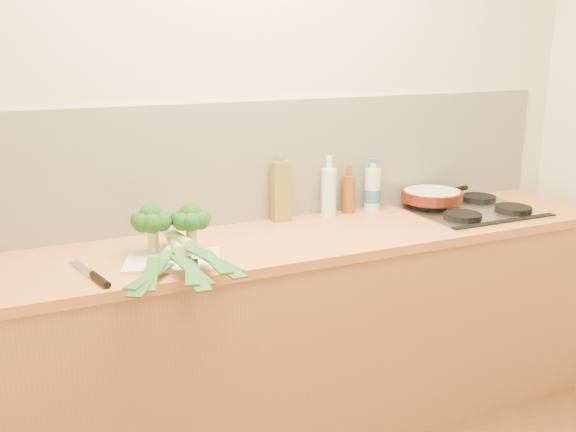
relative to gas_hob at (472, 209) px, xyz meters
name	(u,v)px	position (x,y,z in m)	size (l,w,h in m)	color
room_shell	(250,163)	(-1.02, 0.29, 0.26)	(3.50, 3.50, 3.50)	beige
counter	(277,337)	(-1.02, 0.00, -0.46)	(3.20, 0.62, 0.90)	#A47144
gas_hob	(472,209)	(0.00, 0.00, 0.00)	(0.58, 0.50, 0.04)	silver
chopping_board	(173,260)	(-1.49, -0.10, -0.01)	(0.34, 0.25, 0.01)	beige
broccoli_left	(152,220)	(-1.53, 0.00, 0.13)	(0.16, 0.16, 0.19)	#9CAC64
broccoli_right	(191,219)	(-1.39, -0.04, 0.12)	(0.15, 0.15, 0.19)	#9CAC64
leek_front	(165,256)	(-1.52, -0.12, 0.02)	(0.35, 0.59, 0.04)	white
leek_mid	(180,251)	(-1.47, -0.15, 0.04)	(0.13, 0.68, 0.04)	white
leek_back	(194,247)	(-1.43, -0.18, 0.06)	(0.13, 0.61, 0.04)	white
chefs_knife	(96,277)	(-1.78, -0.17, 0.00)	(0.10, 0.34, 0.02)	silver
skillet	(432,195)	(-0.13, 0.14, 0.05)	(0.43, 0.30, 0.05)	#46150B
oil_tin	(281,191)	(-0.89, 0.24, 0.12)	(0.08, 0.05, 0.30)	olive
glass_bottle	(329,191)	(-0.66, 0.23, 0.10)	(0.07, 0.07, 0.28)	silver
amber_bottle	(349,193)	(-0.54, 0.24, 0.08)	(0.06, 0.06, 0.23)	brown
water_bottle	(372,191)	(-0.41, 0.23, 0.08)	(0.08, 0.08, 0.23)	silver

